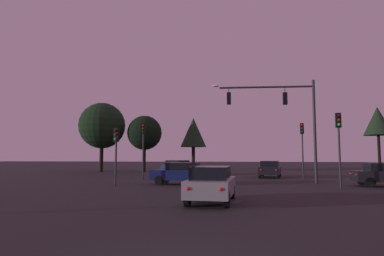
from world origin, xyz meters
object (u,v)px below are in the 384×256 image
at_px(car_nearside_lane, 212,184).
at_px(traffic_light_far_side, 302,140).
at_px(traffic_light_corner_left, 143,140).
at_px(tree_left_far, 378,121).
at_px(traffic_light_corner_right, 339,135).
at_px(car_crossing_left, 181,173).
at_px(tree_right_cluster, 145,133).
at_px(car_parked_lot, 178,167).
at_px(tree_behind_sign, 193,133).
at_px(traffic_signal_mast_arm, 285,111).
at_px(tree_center_horizon, 102,126).
at_px(car_far_lane, 270,169).
at_px(traffic_light_median, 116,145).

bearing_deg(car_nearside_lane, traffic_light_far_side, 64.51).
height_order(traffic_light_corner_left, tree_left_far, tree_left_far).
relative_size(traffic_light_corner_right, car_crossing_left, 1.10).
bearing_deg(car_nearside_lane, traffic_light_corner_right, 42.38).
relative_size(car_nearside_lane, tree_right_cluster, 0.59).
distance_m(car_parked_lot, tree_behind_sign, 12.86).
relative_size(traffic_light_far_side, tree_behind_sign, 0.64).
bearing_deg(traffic_signal_mast_arm, tree_center_horizon, 142.79).
distance_m(car_crossing_left, tree_right_cluster, 18.78).
xyz_separation_m(traffic_light_corner_right, tree_left_far, (10.06, 18.14, 2.64)).
height_order(car_far_lane, tree_behind_sign, tree_behind_sign).
bearing_deg(tree_left_far, traffic_light_far_side, -135.28).
height_order(traffic_light_corner_right, traffic_light_far_side, traffic_light_far_side).
distance_m(traffic_signal_mast_arm, traffic_light_median, 12.23).
bearing_deg(traffic_light_corner_left, car_far_lane, 16.82).
bearing_deg(car_nearside_lane, tree_center_horizon, 121.07).
bearing_deg(car_parked_lot, traffic_signal_mast_arm, -45.83).
bearing_deg(traffic_light_corner_left, traffic_light_median, -89.80).
relative_size(traffic_signal_mast_arm, traffic_light_corner_left, 1.57).
xyz_separation_m(traffic_light_corner_right, car_crossing_left, (-9.99, 1.81, -2.45)).
distance_m(car_parked_lot, tree_center_horizon, 13.07).
height_order(car_far_lane, tree_left_far, tree_left_far).
height_order(traffic_light_corner_left, car_far_lane, traffic_light_corner_left).
relative_size(tree_center_horizon, tree_right_cluster, 1.25).
distance_m(traffic_light_corner_right, tree_left_far, 20.91).
xyz_separation_m(traffic_light_corner_left, car_nearside_lane, (6.67, -13.40, -2.56)).
relative_size(car_crossing_left, tree_right_cluster, 0.60).
xyz_separation_m(car_far_lane, tree_right_cluster, (-14.23, 8.66, 4.03)).
xyz_separation_m(traffic_signal_mast_arm, car_nearside_lane, (-4.77, -10.22, -4.45)).
xyz_separation_m(traffic_light_median, car_nearside_lane, (6.65, -6.64, -1.92)).
bearing_deg(car_crossing_left, car_far_lane, 49.42).
distance_m(traffic_light_corner_left, traffic_light_corner_right, 15.56).
relative_size(traffic_light_median, tree_center_horizon, 0.44).
height_order(car_nearside_lane, car_parked_lot, same).
height_order(car_crossing_left, car_parked_lot, same).
bearing_deg(car_far_lane, tree_right_cluster, 148.68).
xyz_separation_m(traffic_light_corner_left, traffic_light_median, (0.02, -6.76, -0.65)).
relative_size(traffic_signal_mast_arm, car_nearside_lane, 1.83).
distance_m(traffic_light_median, car_far_lane, 15.12).
distance_m(traffic_light_corner_right, traffic_light_median, 14.06).
bearing_deg(tree_behind_sign, tree_left_far, -17.95).
height_order(tree_behind_sign, tree_left_far, tree_left_far).
relative_size(traffic_signal_mast_arm, traffic_light_corner_right, 1.63).
bearing_deg(car_far_lane, car_crossing_left, -130.58).
bearing_deg(traffic_light_corner_right, car_parked_lot, 132.47).
relative_size(traffic_light_median, tree_behind_sign, 0.51).
height_order(traffic_light_far_side, car_parked_lot, traffic_light_far_side).
bearing_deg(traffic_light_far_side, traffic_signal_mast_arm, -116.59).
xyz_separation_m(traffic_light_far_side, car_crossing_left, (-9.45, -5.84, -2.55)).
distance_m(car_crossing_left, tree_left_far, 26.36).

